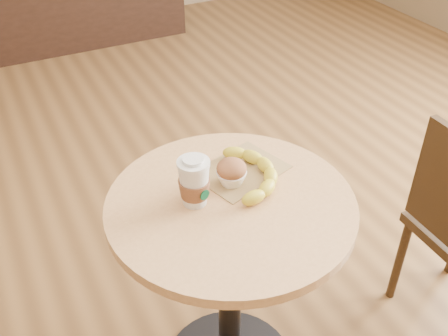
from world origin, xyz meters
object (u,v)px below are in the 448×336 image
(cafe_table, at_px, (230,263))
(muffin, at_px, (232,172))
(banana, at_px, (251,172))
(coffee_cup, at_px, (194,183))

(cafe_table, height_order, muffin, muffin)
(cafe_table, bearing_deg, muffin, 61.39)
(muffin, height_order, banana, muffin)
(banana, bearing_deg, coffee_cup, -152.90)
(muffin, xyz_separation_m, banana, (0.06, -0.00, -0.02))
(coffee_cup, distance_m, banana, 0.19)
(banana, bearing_deg, cafe_table, -127.80)
(cafe_table, xyz_separation_m, coffee_cup, (-0.09, 0.04, 0.30))
(coffee_cup, xyz_separation_m, muffin, (0.12, 0.03, -0.02))
(muffin, bearing_deg, cafe_table, -118.61)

